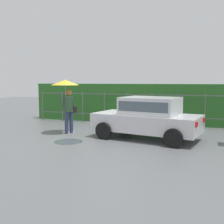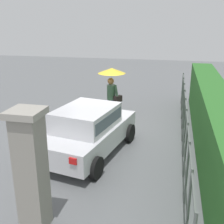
{
  "view_description": "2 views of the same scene",
  "coord_description": "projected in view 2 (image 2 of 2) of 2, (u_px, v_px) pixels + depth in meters",
  "views": [
    {
      "loc": [
        3.38,
        -9.31,
        2.04
      ],
      "look_at": [
        0.09,
        0.23,
        0.89
      ],
      "focal_mm": 43.58,
      "sensor_mm": 36.0,
      "label": 1
    },
    {
      "loc": [
        8.9,
        2.47,
        3.89
      ],
      "look_at": [
        -0.41,
        0.37,
        0.74
      ],
      "focal_mm": 45.06,
      "sensor_mm": 36.0,
      "label": 2
    }
  ],
  "objects": [
    {
      "name": "hedge_row",
      "position": [
        213.0,
        122.0,
        8.43
      ],
      "size": [
        11.32,
        0.9,
        1.9
      ],
      "primitive_type": "cube",
      "color": "#2D6B28",
      "rests_on": "ground"
    },
    {
      "name": "pedestrian",
      "position": [
        112.0,
        81.0,
        11.05
      ],
      "size": [
        1.09,
        1.09,
        2.09
      ],
      "rotation": [
        0.0,
        0.0,
        2.53
      ],
      "color": "#2D3856",
      "rests_on": "ground"
    },
    {
      "name": "car",
      "position": [
        88.0,
        129.0,
        8.34
      ],
      "size": [
        3.95,
        2.41,
        1.48
      ],
      "rotation": [
        0.0,
        0.0,
        2.95
      ],
      "color": "silver",
      "rests_on": "ground"
    },
    {
      "name": "fence_section",
      "position": [
        184.0,
        124.0,
        8.65
      ],
      "size": [
        10.37,
        0.05,
        1.5
      ],
      "color": "#59605B",
      "rests_on": "ground"
    },
    {
      "name": "puddle_near",
      "position": [
        75.0,
        123.0,
        11.13
      ],
      "size": [
        0.96,
        0.96,
        0.0
      ],
      "primitive_type": "cylinder",
      "color": "#4C545B",
      "rests_on": "ground"
    },
    {
      "name": "gate_pillar",
      "position": [
        31.0,
        170.0,
        5.18
      ],
      "size": [
        0.6,
        0.6,
        2.42
      ],
      "color": "gray",
      "rests_on": "ground"
    },
    {
      "name": "ground_plane",
      "position": [
        99.0,
        135.0,
        9.97
      ],
      "size": [
        40.0,
        40.0,
        0.0
      ],
      "primitive_type": "plane",
      "color": "slate"
    }
  ]
}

